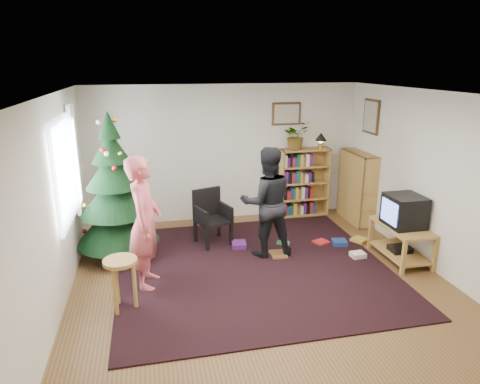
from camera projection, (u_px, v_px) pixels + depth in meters
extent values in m
plane|color=brown|center=(259.00, 278.00, 5.92)|extent=(5.00, 5.00, 0.00)
plane|color=white|center=(261.00, 93.00, 5.20)|extent=(5.00, 5.00, 0.00)
cube|color=silver|center=(225.00, 153.00, 7.90)|extent=(5.00, 0.02, 2.50)
cube|color=silver|center=(345.00, 285.00, 3.22)|extent=(5.00, 0.02, 2.50)
cube|color=silver|center=(56.00, 204.00, 5.05)|extent=(0.02, 5.00, 2.50)
cube|color=silver|center=(430.00, 181.00, 6.07)|extent=(0.02, 5.00, 2.50)
cube|color=black|center=(253.00, 267.00, 6.20)|extent=(3.80, 3.60, 0.02)
cube|color=silver|center=(65.00, 172.00, 5.55)|extent=(0.04, 1.20, 1.40)
cube|color=white|center=(76.00, 160.00, 6.21)|extent=(0.06, 0.35, 1.60)
cube|color=#4C3319|center=(286.00, 114.00, 7.91)|extent=(0.55, 0.03, 0.42)
cube|color=beige|center=(286.00, 114.00, 7.91)|extent=(0.47, 0.01, 0.34)
cube|color=#4C3319|center=(371.00, 117.00, 7.50)|extent=(0.03, 0.50, 0.60)
cube|color=beige|center=(371.00, 117.00, 7.50)|extent=(0.01, 0.42, 0.52)
cylinder|color=#3F2816|center=(119.00, 248.00, 6.57)|extent=(0.12, 0.12, 0.24)
cone|color=black|center=(117.00, 220.00, 6.43)|extent=(1.22, 1.22, 0.69)
cone|color=black|center=(114.00, 194.00, 6.31)|extent=(1.02, 1.02, 0.61)
cone|color=black|center=(112.00, 169.00, 6.20)|extent=(0.79, 0.79, 0.54)
cone|color=black|center=(110.00, 146.00, 6.11)|extent=(0.55, 0.55, 0.47)
cone|color=black|center=(108.00, 125.00, 6.02)|extent=(0.32, 0.32, 0.39)
cube|color=#B1873F|center=(304.00, 182.00, 8.23)|extent=(0.95, 0.30, 1.30)
cube|color=#B1873F|center=(305.00, 150.00, 8.04)|extent=(0.95, 0.30, 0.03)
cube|color=#B1873F|center=(357.00, 187.00, 7.90)|extent=(0.30, 0.95, 1.30)
cube|color=#B1873F|center=(360.00, 153.00, 7.71)|extent=(0.30, 0.95, 0.03)
cube|color=#B1873F|center=(403.00, 227.00, 6.32)|extent=(0.55, 0.98, 0.04)
cube|color=#B1873F|center=(403.00, 259.00, 5.92)|extent=(0.05, 0.05, 0.51)
cube|color=#B1873F|center=(435.00, 255.00, 6.02)|extent=(0.05, 0.05, 0.51)
cube|color=#B1873F|center=(370.00, 234.00, 6.78)|extent=(0.05, 0.05, 0.51)
cube|color=#B1873F|center=(398.00, 231.00, 6.88)|extent=(0.05, 0.05, 0.51)
cube|color=#B1873F|center=(400.00, 252.00, 6.44)|extent=(0.51, 0.94, 0.03)
cube|color=black|center=(400.00, 249.00, 6.42)|extent=(0.30, 0.25, 0.08)
cube|color=black|center=(404.00, 211.00, 6.25)|extent=(0.48, 0.53, 0.46)
cube|color=#5B7FF8|center=(389.00, 212.00, 6.20)|extent=(0.01, 0.41, 0.33)
cube|color=black|center=(213.00, 221.00, 6.91)|extent=(0.62, 0.62, 0.05)
cube|color=black|center=(211.00, 202.00, 7.04)|extent=(0.48, 0.20, 0.49)
cube|color=black|center=(202.00, 239.00, 6.72)|extent=(0.06, 0.06, 0.40)
cube|color=black|center=(229.00, 236.00, 6.81)|extent=(0.06, 0.06, 0.40)
cube|color=black|center=(198.00, 229.00, 7.12)|extent=(0.06, 0.06, 0.40)
cube|color=black|center=(224.00, 227.00, 7.21)|extent=(0.06, 0.06, 0.40)
cylinder|color=#B1873F|center=(120.00, 261.00, 4.98)|extent=(0.40, 0.40, 0.04)
cylinder|color=#B1873F|center=(135.00, 285.00, 5.10)|extent=(0.05, 0.05, 0.62)
cylinder|color=#B1873F|center=(117.00, 282.00, 5.18)|extent=(0.05, 0.05, 0.62)
cylinder|color=#B1873F|center=(115.00, 292.00, 4.94)|extent=(0.05, 0.05, 0.62)
imported|color=#D4555C|center=(145.00, 223.00, 5.50)|extent=(0.52, 0.71, 1.77)
imported|color=black|center=(267.00, 202.00, 6.42)|extent=(0.84, 0.67, 1.69)
imported|color=gray|center=(296.00, 136.00, 7.92)|extent=(0.59, 0.56, 0.52)
cylinder|color=#A57F33|center=(320.00, 146.00, 8.09)|extent=(0.09, 0.09, 0.09)
sphere|color=#FFD88C|center=(321.00, 141.00, 8.06)|extent=(0.09, 0.09, 0.09)
cone|color=black|center=(321.00, 137.00, 8.04)|extent=(0.22, 0.22, 0.15)
cube|color=#A51E19|center=(321.00, 242.00, 7.01)|extent=(0.20, 0.20, 0.08)
cube|color=navy|center=(339.00, 243.00, 6.95)|extent=(0.20, 0.20, 0.08)
cube|color=#1E592D|center=(283.00, 242.00, 6.99)|extent=(0.20, 0.20, 0.08)
cube|color=gold|center=(359.00, 240.00, 7.09)|extent=(0.20, 0.20, 0.08)
cube|color=brown|center=(278.00, 254.00, 6.56)|extent=(0.20, 0.20, 0.08)
cube|color=beige|center=(358.00, 256.00, 6.50)|extent=(0.20, 0.20, 0.08)
cube|color=#4C1959|center=(239.00, 246.00, 6.86)|extent=(0.20, 0.20, 0.08)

